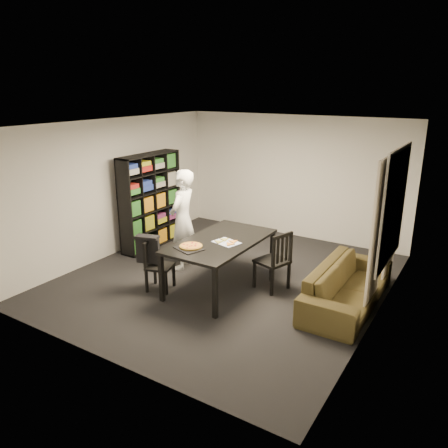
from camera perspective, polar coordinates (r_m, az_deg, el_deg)
The scene contains 16 objects.
room at distance 7.12m, azimuth 0.26°, elevation 2.43°, with size 5.01×5.51×2.61m.
window_pane at distance 6.76m, azimuth 21.36°, elevation 2.11°, with size 0.02×1.40×1.60m, color black.
window_frame at distance 6.76m, azimuth 21.32°, elevation 2.12°, with size 0.03×1.52×1.72m, color white.
curtain_left at distance 6.38m, azimuth 19.35°, elevation -1.84°, with size 0.03×0.70×2.25m, color beige.
curtain_right at distance 7.36m, azimuth 21.22°, elevation 0.49°, with size 0.03×0.70×2.25m, color beige.
bookshelf at distance 8.93m, azimuth -9.56°, elevation 3.00°, with size 0.35×1.50×1.90m, color black.
dining_table at distance 7.01m, azimuth -0.43°, elevation -2.65°, with size 1.08×1.94×0.81m.
chair_left at distance 7.11m, azimuth -9.00°, elevation -4.85°, with size 0.48×0.48×0.84m.
chair_right at distance 6.99m, azimuth 6.88°, elevation -4.37°, with size 0.58×0.58×0.99m.
draped_jacket at distance 7.07m, azimuth -9.93°, elevation -3.14°, with size 0.40×0.26×0.46m.
person at distance 7.76m, azimuth -5.42°, elevation 0.55°, with size 0.66×0.43×1.80m, color white.
baking_tray at distance 6.63m, azimuth -4.61°, elevation -3.21°, with size 0.40×0.32×0.01m, color black.
pepperoni_pizza at distance 6.67m, azimuth -4.34°, elevation -2.89°, with size 0.35×0.35×0.03m.
kitchen_towel at distance 6.87m, azimuth 0.33°, elevation -2.42°, with size 0.40×0.30×0.01m, color white.
pizza_slices at distance 6.87m, azimuth 0.31°, elevation -2.31°, with size 0.37×0.31×0.01m, color #E39447, non-canonical shape.
sofa at distance 6.84m, azimuth 15.84°, elevation -7.74°, with size 2.14×0.84×0.63m, color #3D3218.
Camera 1 is at (3.60, -5.85, 3.17)m, focal length 35.00 mm.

